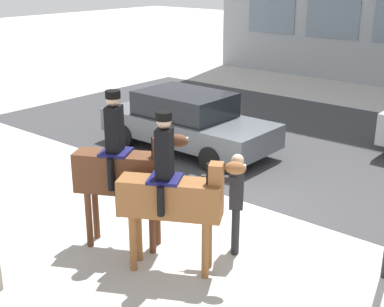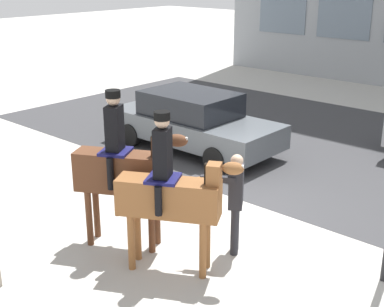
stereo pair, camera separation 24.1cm
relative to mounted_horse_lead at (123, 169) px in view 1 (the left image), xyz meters
name	(u,v)px [view 1 (the left image)]	position (x,y,z in m)	size (l,w,h in m)	color
ground_plane	(229,210)	(0.52, 2.23, -1.38)	(80.00, 80.00, 0.00)	#B2AFA8
road_surface	(337,149)	(0.52, 6.98, -1.38)	(19.51, 8.50, 0.01)	#38383A
mounted_horse_lead	(123,169)	(0.00, 0.00, 0.00)	(1.80, 1.17, 2.66)	#59331E
mounted_horse_companion	(172,193)	(1.11, -0.05, -0.10)	(1.82, 1.19, 2.52)	brown
pedestrian_bystander	(236,196)	(1.53, 0.99, -0.38)	(0.71, 0.79, 1.70)	#232328
street_car_near_lane	(187,121)	(-2.46, 4.49, -0.62)	(4.58, 1.93, 1.49)	#51565B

